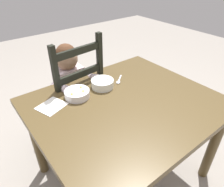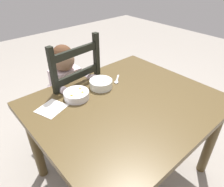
# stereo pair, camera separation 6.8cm
# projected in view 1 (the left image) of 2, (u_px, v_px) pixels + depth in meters

# --- Properties ---
(ground_plane) EXTENTS (8.00, 8.00, 0.00)m
(ground_plane) POSITION_uv_depth(u_px,v_px,m) (123.00, 171.00, 1.71)
(ground_plane) COLOR gray
(dining_table) EXTENTS (1.16, 0.99, 0.71)m
(dining_table) POSITION_uv_depth(u_px,v_px,m) (125.00, 114.00, 1.37)
(dining_table) COLOR brown
(dining_table) RESTS_ON ground
(dining_chair) EXTENTS (0.46, 0.46, 1.04)m
(dining_chair) POSITION_uv_depth(u_px,v_px,m) (74.00, 99.00, 1.74)
(dining_chair) COLOR black
(dining_chair) RESTS_ON ground
(child_figure) EXTENTS (0.32, 0.31, 0.96)m
(child_figure) POSITION_uv_depth(u_px,v_px,m) (71.00, 84.00, 1.65)
(child_figure) COLOR silver
(child_figure) RESTS_ON ground
(bowl_of_peas) EXTENTS (0.16, 0.16, 0.06)m
(bowl_of_peas) POSITION_uv_depth(u_px,v_px,m) (102.00, 83.00, 1.46)
(bowl_of_peas) COLOR white
(bowl_of_peas) RESTS_ON dining_table
(bowl_of_carrots) EXTENTS (0.17, 0.17, 0.05)m
(bowl_of_carrots) POSITION_uv_depth(u_px,v_px,m) (77.00, 93.00, 1.35)
(bowl_of_carrots) COLOR white
(bowl_of_carrots) RESTS_ON dining_table
(spoon) EXTENTS (0.12, 0.10, 0.01)m
(spoon) POSITION_uv_depth(u_px,v_px,m) (119.00, 81.00, 1.54)
(spoon) COLOR silver
(spoon) RESTS_ON dining_table
(paper_napkin) EXTENTS (0.20, 0.19, 0.00)m
(paper_napkin) POSITION_uv_depth(u_px,v_px,m) (52.00, 106.00, 1.28)
(paper_napkin) COLOR white
(paper_napkin) RESTS_ON dining_table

